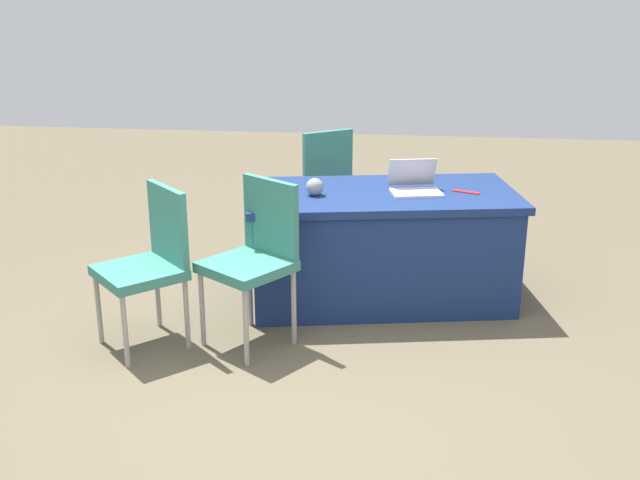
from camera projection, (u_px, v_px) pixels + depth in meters
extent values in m
plane|color=brown|center=(291.00, 403.00, 3.94)|extent=(14.40, 14.40, 0.00)
cube|color=navy|center=(382.00, 195.00, 5.01)|extent=(1.89, 1.20, 0.05)
cube|color=navy|center=(380.00, 249.00, 5.14)|extent=(1.81, 1.15, 0.70)
cylinder|color=#9E9993|center=(125.00, 332.00, 4.24)|extent=(0.03, 0.03, 0.43)
cylinder|color=#9E9993|center=(99.00, 309.00, 4.53)|extent=(0.03, 0.03, 0.43)
cylinder|color=#9E9993|center=(187.00, 314.00, 4.46)|extent=(0.03, 0.03, 0.43)
cylinder|color=#9E9993|center=(158.00, 294.00, 4.74)|extent=(0.03, 0.03, 0.43)
cube|color=#387F70|center=(139.00, 273.00, 4.41)|extent=(0.62, 0.62, 0.06)
cube|color=#387F70|center=(168.00, 224.00, 4.44)|extent=(0.32, 0.33, 0.45)
cylinder|color=#9E9993|center=(246.00, 328.00, 4.25)|extent=(0.03, 0.03, 0.46)
cylinder|color=#9E9993|center=(202.00, 309.00, 4.49)|extent=(0.03, 0.03, 0.46)
cylinder|color=#9E9993|center=(294.00, 307.00, 4.52)|extent=(0.03, 0.03, 0.46)
cylinder|color=#9E9993|center=(250.00, 290.00, 4.76)|extent=(0.03, 0.03, 0.46)
cube|color=#387F70|center=(247.00, 266.00, 4.42)|extent=(0.61, 0.61, 0.06)
cube|color=#387F70|center=(271.00, 217.00, 4.48)|extent=(0.36, 0.27, 0.45)
cylinder|color=#9E9993|center=(284.00, 215.00, 6.30)|extent=(0.03, 0.03, 0.46)
cylinder|color=#9E9993|center=(325.00, 208.00, 6.47)|extent=(0.03, 0.03, 0.46)
cylinder|color=#9E9993|center=(306.00, 227.00, 5.98)|extent=(0.03, 0.03, 0.46)
cylinder|color=#9E9993|center=(348.00, 220.00, 6.15)|extent=(0.03, 0.03, 0.46)
cube|color=#387F70|center=(316.00, 186.00, 6.14)|extent=(0.61, 0.61, 0.06)
cube|color=#387F70|center=(328.00, 160.00, 5.89)|extent=(0.36, 0.28, 0.45)
cube|color=silver|center=(416.00, 193.00, 4.95)|extent=(0.36, 0.29, 0.02)
cube|color=#B7B7BC|center=(412.00, 172.00, 5.05)|extent=(0.32, 0.14, 0.19)
sphere|color=gray|center=(315.00, 187.00, 4.90)|extent=(0.11, 0.11, 0.11)
cube|color=red|center=(466.00, 192.00, 4.98)|extent=(0.18, 0.10, 0.01)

